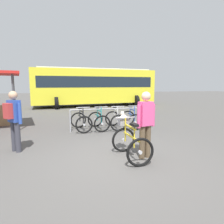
{
  "coord_description": "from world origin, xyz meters",
  "views": [
    {
      "loc": [
        -1.4,
        -4.48,
        1.81
      ],
      "look_at": [
        0.15,
        1.05,
        1.0
      ],
      "focal_mm": 31.4,
      "sensor_mm": 36.0,
      "label": 1
    }
  ],
  "objects_px": {
    "pedestrian_with_backpack": "(14,118)",
    "bus_distant": "(95,85)",
    "racked_bike_blue": "(131,119)",
    "racked_bike_teal": "(99,121)",
    "person_with_featured_bike": "(146,122)",
    "featured_bicycle": "(129,138)",
    "racked_bike_white": "(115,120)",
    "racked_bike_black": "(81,121)"
  },
  "relations": [
    {
      "from": "pedestrian_with_backpack",
      "to": "bus_distant",
      "type": "distance_m",
      "value": 11.55
    },
    {
      "from": "racked_bike_blue",
      "to": "bus_distant",
      "type": "bearing_deg",
      "value": 89.25
    },
    {
      "from": "racked_bike_teal",
      "to": "person_with_featured_bike",
      "type": "relative_size",
      "value": 0.7
    },
    {
      "from": "racked_bike_blue",
      "to": "featured_bicycle",
      "type": "xyz_separation_m",
      "value": [
        -1.28,
        -3.13,
        0.12
      ]
    },
    {
      "from": "racked_bike_white",
      "to": "person_with_featured_bike",
      "type": "bearing_deg",
      "value": -93.81
    },
    {
      "from": "racked_bike_teal",
      "to": "featured_bicycle",
      "type": "relative_size",
      "value": 0.94
    },
    {
      "from": "racked_bike_white",
      "to": "pedestrian_with_backpack",
      "type": "height_order",
      "value": "pedestrian_with_backpack"
    },
    {
      "from": "person_with_featured_bike",
      "to": "bus_distant",
      "type": "relative_size",
      "value": 0.16
    },
    {
      "from": "racked_bike_white",
      "to": "person_with_featured_bike",
      "type": "xyz_separation_m",
      "value": [
        -0.22,
        -3.31,
        0.54
      ]
    },
    {
      "from": "racked_bike_black",
      "to": "racked_bike_blue",
      "type": "relative_size",
      "value": 1.03
    },
    {
      "from": "racked_bike_black",
      "to": "person_with_featured_bike",
      "type": "xyz_separation_m",
      "value": [
        1.18,
        -3.35,
        0.54
      ]
    },
    {
      "from": "racked_bike_white",
      "to": "featured_bicycle",
      "type": "distance_m",
      "value": 3.2
    },
    {
      "from": "racked_bike_white",
      "to": "bus_distant",
      "type": "distance_m",
      "value": 8.91
    },
    {
      "from": "featured_bicycle",
      "to": "pedestrian_with_backpack",
      "type": "height_order",
      "value": "pedestrian_with_backpack"
    },
    {
      "from": "racked_bike_white",
      "to": "bus_distant",
      "type": "relative_size",
      "value": 0.11
    },
    {
      "from": "racked_bike_blue",
      "to": "person_with_featured_bike",
      "type": "bearing_deg",
      "value": -105.62
    },
    {
      "from": "racked_bike_white",
      "to": "pedestrian_with_backpack",
      "type": "distance_m",
      "value": 3.97
    },
    {
      "from": "racked_bike_blue",
      "to": "racked_bike_black",
      "type": "bearing_deg",
      "value": 178.34
    },
    {
      "from": "racked_bike_white",
      "to": "racked_bike_teal",
      "type": "bearing_deg",
      "value": 178.34
    },
    {
      "from": "racked_bike_blue",
      "to": "person_with_featured_bike",
      "type": "relative_size",
      "value": 0.68
    },
    {
      "from": "person_with_featured_bike",
      "to": "pedestrian_with_backpack",
      "type": "xyz_separation_m",
      "value": [
        -3.18,
        1.35,
        0.03
      ]
    },
    {
      "from": "racked_bike_teal",
      "to": "racked_bike_blue",
      "type": "relative_size",
      "value": 1.02
    },
    {
      "from": "racked_bike_teal",
      "to": "racked_bike_black",
      "type": "bearing_deg",
      "value": 178.34
    },
    {
      "from": "bus_distant",
      "to": "person_with_featured_bike",
      "type": "bearing_deg",
      "value": -94.9
    },
    {
      "from": "racked_bike_teal",
      "to": "racked_bike_blue",
      "type": "bearing_deg",
      "value": -1.66
    },
    {
      "from": "pedestrian_with_backpack",
      "to": "racked_bike_blue",
      "type": "bearing_deg",
      "value": 25.33
    },
    {
      "from": "racked_bike_teal",
      "to": "bus_distant",
      "type": "relative_size",
      "value": 0.11
    },
    {
      "from": "person_with_featured_bike",
      "to": "racked_bike_teal",
      "type": "bearing_deg",
      "value": 98.18
    },
    {
      "from": "racked_bike_teal",
      "to": "pedestrian_with_backpack",
      "type": "relative_size",
      "value": 0.7
    },
    {
      "from": "featured_bicycle",
      "to": "pedestrian_with_backpack",
      "type": "xyz_separation_m",
      "value": [
        -2.82,
        1.19,
        0.45
      ]
    },
    {
      "from": "racked_bike_teal",
      "to": "racked_bike_white",
      "type": "distance_m",
      "value": 0.7
    },
    {
      "from": "featured_bicycle",
      "to": "person_with_featured_bike",
      "type": "relative_size",
      "value": 0.74
    },
    {
      "from": "racked_bike_black",
      "to": "racked_bike_white",
      "type": "bearing_deg",
      "value": -1.66
    },
    {
      "from": "person_with_featured_bike",
      "to": "racked_bike_black",
      "type": "bearing_deg",
      "value": 109.37
    },
    {
      "from": "racked_bike_teal",
      "to": "racked_bike_white",
      "type": "height_order",
      "value": "same"
    },
    {
      "from": "bus_distant",
      "to": "racked_bike_black",
      "type": "bearing_deg",
      "value": -104.24
    },
    {
      "from": "pedestrian_with_backpack",
      "to": "racked_bike_teal",
      "type": "bearing_deg",
      "value": 36.26
    },
    {
      "from": "pedestrian_with_backpack",
      "to": "featured_bicycle",
      "type": "bearing_deg",
      "value": -22.81
    },
    {
      "from": "racked_bike_white",
      "to": "featured_bicycle",
      "type": "relative_size",
      "value": 0.93
    },
    {
      "from": "featured_bicycle",
      "to": "person_with_featured_bike",
      "type": "bearing_deg",
      "value": -24.69
    },
    {
      "from": "racked_bike_white",
      "to": "racked_bike_blue",
      "type": "distance_m",
      "value": 0.7
    },
    {
      "from": "pedestrian_with_backpack",
      "to": "racked_bike_white",
      "type": "bearing_deg",
      "value": 29.97
    }
  ]
}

